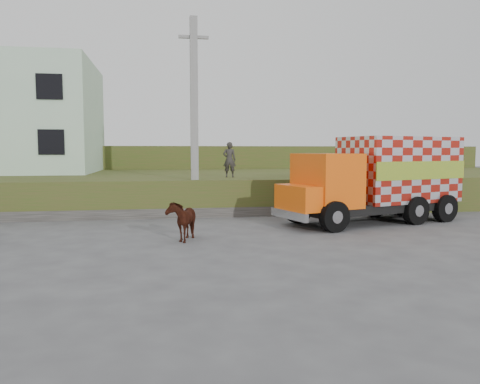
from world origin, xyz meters
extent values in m
plane|color=#474749|center=(0.00, 0.00, 0.00)|extent=(120.00, 120.00, 0.00)
cube|color=#39511B|center=(0.00, 10.00, 0.75)|extent=(40.00, 12.00, 1.50)
cube|color=#39511B|center=(0.00, 22.00, 1.50)|extent=(40.00, 12.00, 3.00)
cube|color=#595651|center=(-2.00, 4.20, 0.20)|extent=(16.00, 0.50, 0.40)
cube|color=#B5D4B5|center=(-11.00, 13.00, 4.50)|extent=(10.00, 8.00, 6.00)
cube|color=gray|center=(-1.00, 4.60, 4.00)|extent=(0.30, 0.30, 8.00)
cube|color=gray|center=(-1.00, 4.60, 7.20)|extent=(1.20, 0.12, 0.12)
cube|color=black|center=(5.56, 1.82, 0.61)|extent=(6.71, 3.82, 0.33)
cube|color=#F4570C|center=(3.40, 1.17, 1.64)|extent=(2.24, 2.56, 1.88)
cube|color=#F4570C|center=(2.37, 0.86, 1.08)|extent=(1.47, 2.16, 0.85)
cube|color=silver|center=(6.64, 2.14, 1.97)|extent=(4.79, 3.40, 2.44)
cube|color=yellow|center=(6.97, 1.05, 1.97)|extent=(4.15, 1.28, 0.66)
cube|color=yellow|center=(6.31, 3.24, 1.97)|extent=(4.15, 1.28, 0.66)
cube|color=silver|center=(1.92, 0.72, 0.52)|extent=(0.76, 2.11, 0.28)
cylinder|color=black|center=(3.27, 0.00, 0.52)|extent=(1.08, 0.61, 1.03)
cylinder|color=black|center=(2.64, 2.07, 0.52)|extent=(1.08, 0.61, 1.03)
cylinder|color=black|center=(6.77, 1.06, 0.52)|extent=(1.08, 0.61, 1.03)
cylinder|color=black|center=(6.15, 3.13, 0.52)|extent=(1.08, 0.61, 1.03)
cylinder|color=black|center=(8.21, 1.49, 0.52)|extent=(1.08, 0.61, 1.03)
cylinder|color=black|center=(7.59, 3.56, 0.52)|extent=(1.08, 0.61, 1.03)
imported|color=black|center=(-1.73, -0.55, 0.61)|extent=(1.06, 1.58, 1.22)
imported|color=#312F2C|center=(0.66, 6.19, 2.29)|extent=(0.64, 0.48, 1.58)
camera|label=1|loc=(-2.30, -14.53, 2.67)|focal=35.00mm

